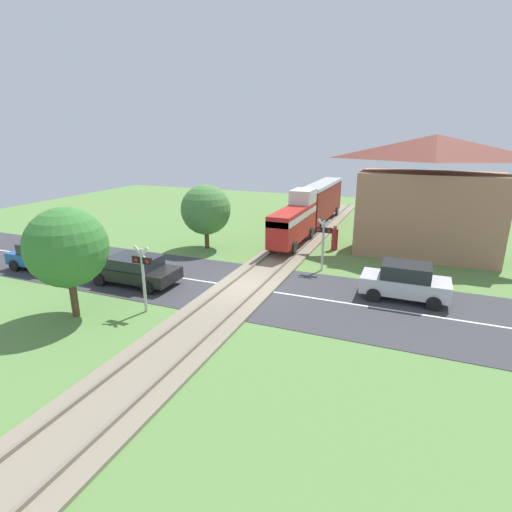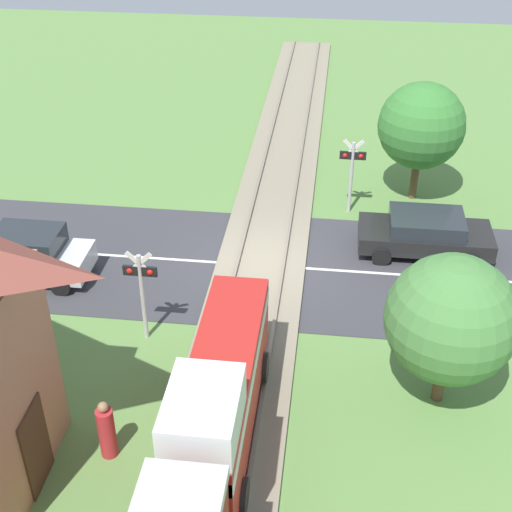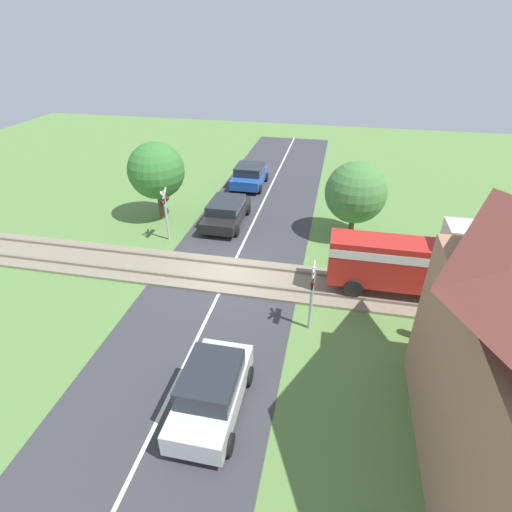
{
  "view_description": "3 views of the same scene",
  "coord_description": "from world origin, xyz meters",
  "px_view_note": "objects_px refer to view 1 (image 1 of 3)",
  "views": [
    {
      "loc": [
        7.02,
        -15.87,
        6.91
      ],
      "look_at": [
        0.0,
        1.29,
        1.2
      ],
      "focal_mm": 28.0,
      "sensor_mm": 36.0,
      "label": 1
    },
    {
      "loc": [
        -2.09,
        18.57,
        12.45
      ],
      "look_at": [
        0.0,
        1.29,
        1.2
      ],
      "focal_mm": 50.0,
      "sensor_mm": 36.0,
      "label": 2
    },
    {
      "loc": [
        14.18,
        4.24,
        9.87
      ],
      "look_at": [
        0.0,
        1.29,
        1.2
      ],
      "focal_mm": 28.0,
      "sensor_mm": 36.0,
      "label": 3
    }
  ],
  "objects_px": {
    "car_near_crossing": "(135,269)",
    "car_far_side": "(405,281)",
    "train": "(312,207)",
    "crossing_signal_west_approach": "(143,270)",
    "pedestrian_by_station": "(335,239)",
    "station_building": "(429,199)",
    "car_behind_queue": "(45,255)",
    "crossing_signal_east_approach": "(323,237)"
  },
  "relations": [
    {
      "from": "train",
      "to": "car_far_side",
      "type": "relative_size",
      "value": 4.09
    },
    {
      "from": "train",
      "to": "crossing_signal_east_approach",
      "type": "xyz_separation_m",
      "value": [
        2.7,
        -8.09,
        -0.08
      ]
    },
    {
      "from": "car_near_crossing",
      "to": "car_far_side",
      "type": "height_order",
      "value": "car_far_side"
    },
    {
      "from": "car_far_side",
      "to": "car_behind_queue",
      "type": "relative_size",
      "value": 1.01
    },
    {
      "from": "train",
      "to": "car_behind_queue",
      "type": "relative_size",
      "value": 4.12
    },
    {
      "from": "car_near_crossing",
      "to": "car_far_side",
      "type": "bearing_deg",
      "value": 13.5
    },
    {
      "from": "train",
      "to": "station_building",
      "type": "xyz_separation_m",
      "value": [
        7.59,
        -3.05,
        1.48
      ]
    },
    {
      "from": "car_near_crossing",
      "to": "station_building",
      "type": "bearing_deg",
      "value": 39.14
    },
    {
      "from": "train",
      "to": "crossing_signal_west_approach",
      "type": "xyz_separation_m",
      "value": [
        -2.7,
        -15.81,
        -0.08
      ]
    },
    {
      "from": "crossing_signal_west_approach",
      "to": "crossing_signal_east_approach",
      "type": "xyz_separation_m",
      "value": [
        5.4,
        7.72,
        0.0
      ]
    },
    {
      "from": "pedestrian_by_station",
      "to": "car_near_crossing",
      "type": "bearing_deg",
      "value": -128.98
    },
    {
      "from": "car_behind_queue",
      "to": "pedestrian_by_station",
      "type": "distance_m",
      "value": 16.44
    },
    {
      "from": "pedestrian_by_station",
      "to": "train",
      "type": "bearing_deg",
      "value": 122.26
    },
    {
      "from": "car_near_crossing",
      "to": "crossing_signal_west_approach",
      "type": "height_order",
      "value": "crossing_signal_west_approach"
    },
    {
      "from": "car_near_crossing",
      "to": "car_far_side",
      "type": "xyz_separation_m",
      "value": [
        12.0,
        2.88,
        0.1
      ]
    },
    {
      "from": "car_far_side",
      "to": "pedestrian_by_station",
      "type": "relative_size",
      "value": 2.35
    },
    {
      "from": "car_behind_queue",
      "to": "train",
      "type": "bearing_deg",
      "value": 50.7
    },
    {
      "from": "car_behind_queue",
      "to": "crossing_signal_east_approach",
      "type": "distance_m",
      "value": 14.69
    },
    {
      "from": "car_behind_queue",
      "to": "pedestrian_by_station",
      "type": "xyz_separation_m",
      "value": [
        13.47,
        9.43,
        -0.05
      ]
    },
    {
      "from": "crossing_signal_west_approach",
      "to": "station_building",
      "type": "bearing_deg",
      "value": 51.13
    },
    {
      "from": "train",
      "to": "station_building",
      "type": "height_order",
      "value": "station_building"
    },
    {
      "from": "crossing_signal_west_approach",
      "to": "car_near_crossing",
      "type": "bearing_deg",
      "value": 135.01
    },
    {
      "from": "crossing_signal_west_approach",
      "to": "station_building",
      "type": "distance_m",
      "value": 16.47
    },
    {
      "from": "car_far_side",
      "to": "crossing_signal_west_approach",
      "type": "bearing_deg",
      "value": -151.05
    },
    {
      "from": "train",
      "to": "car_near_crossing",
      "type": "distance_m",
      "value": 14.38
    },
    {
      "from": "car_near_crossing",
      "to": "car_behind_queue",
      "type": "distance_m",
      "value": 5.84
    },
    {
      "from": "train",
      "to": "car_near_crossing",
      "type": "height_order",
      "value": "train"
    },
    {
      "from": "crossing_signal_east_approach",
      "to": "station_building",
      "type": "distance_m",
      "value": 7.2
    },
    {
      "from": "car_behind_queue",
      "to": "car_far_side",
      "type": "bearing_deg",
      "value": 9.17
    },
    {
      "from": "car_near_crossing",
      "to": "pedestrian_by_station",
      "type": "relative_size",
      "value": 2.71
    },
    {
      "from": "crossing_signal_east_approach",
      "to": "pedestrian_by_station",
      "type": "height_order",
      "value": "crossing_signal_east_approach"
    },
    {
      "from": "car_near_crossing",
      "to": "pedestrian_by_station",
      "type": "distance_m",
      "value": 12.12
    },
    {
      "from": "car_behind_queue",
      "to": "crossing_signal_west_approach",
      "type": "distance_m",
      "value": 8.67
    },
    {
      "from": "crossing_signal_west_approach",
      "to": "pedestrian_by_station",
      "type": "bearing_deg",
      "value": 66.28
    },
    {
      "from": "train",
      "to": "crossing_signal_west_approach",
      "type": "height_order",
      "value": "train"
    },
    {
      "from": "station_building",
      "to": "car_far_side",
      "type": "bearing_deg",
      "value": -95.43
    },
    {
      "from": "crossing_signal_west_approach",
      "to": "train",
      "type": "bearing_deg",
      "value": 80.31
    },
    {
      "from": "train",
      "to": "car_far_side",
      "type": "height_order",
      "value": "train"
    },
    {
      "from": "car_far_side",
      "to": "crossing_signal_east_approach",
      "type": "xyz_separation_m",
      "value": [
        -4.18,
        2.42,
        0.96
      ]
    },
    {
      "from": "crossing_signal_east_approach",
      "to": "station_building",
      "type": "bearing_deg",
      "value": 45.91
    },
    {
      "from": "car_near_crossing",
      "to": "car_far_side",
      "type": "distance_m",
      "value": 12.34
    },
    {
      "from": "car_far_side",
      "to": "car_behind_queue",
      "type": "distance_m",
      "value": 18.07
    }
  ]
}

